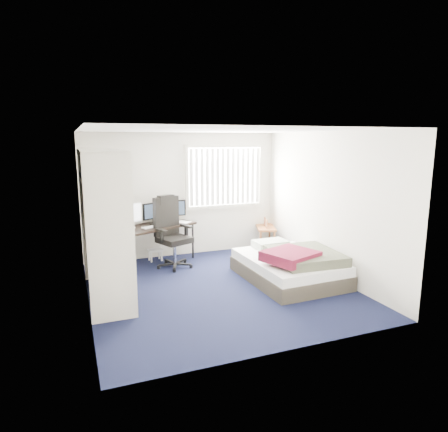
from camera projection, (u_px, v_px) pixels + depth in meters
ground at (219, 288)px, 6.45m from camera, size 4.20×4.20×0.00m
room_shell at (219, 196)px, 6.16m from camera, size 4.20×4.20×4.20m
window_assembly at (225, 177)px, 8.34m from camera, size 1.72×0.09×1.32m
closet at (106, 210)px, 5.84m from camera, size 0.64×1.84×2.22m
desk at (155, 223)px, 7.67m from camera, size 1.66×1.27×1.20m
office_chair at (172, 239)px, 7.49m from camera, size 0.82×0.82×1.34m
footstool at (155, 252)px, 7.88m from camera, size 0.30×0.25×0.23m
nightstand at (265, 229)px, 8.64m from camera, size 0.60×0.82×0.69m
bed at (291, 265)px, 6.77m from camera, size 1.44×1.88×0.61m
pine_box at (113, 290)px, 5.97m from camera, size 0.46×0.38×0.30m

